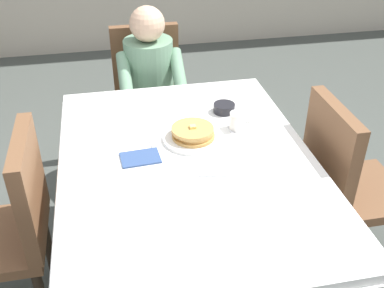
% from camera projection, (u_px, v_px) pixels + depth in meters
% --- Properties ---
extents(ground_plane, '(14.00, 14.00, 0.00)m').
position_uv_depth(ground_plane, '(189.00, 277.00, 2.40)').
color(ground_plane, '#474C47').
extents(dining_table_main, '(1.12, 1.52, 0.74)m').
position_uv_depth(dining_table_main, '(188.00, 177.00, 2.05)').
color(dining_table_main, white).
rests_on(dining_table_main, ground).
extents(chair_diner, '(0.44, 0.45, 0.93)m').
position_uv_depth(chair_diner, '(148.00, 89.00, 3.07)').
color(chair_diner, brown).
rests_on(chair_diner, ground).
extents(diner_person, '(0.40, 0.43, 1.12)m').
position_uv_depth(diner_person, '(150.00, 79.00, 2.87)').
color(diner_person, gray).
rests_on(diner_person, ground).
extents(chair_right_side, '(0.45, 0.44, 0.93)m').
position_uv_depth(chair_right_side, '(344.00, 178.00, 2.24)').
color(chair_right_side, brown).
rests_on(chair_right_side, ground).
extents(chair_left_side, '(0.45, 0.44, 0.93)m').
position_uv_depth(chair_left_side, '(13.00, 221.00, 1.99)').
color(chair_left_side, brown).
rests_on(chair_left_side, ground).
extents(plate_breakfast, '(0.28, 0.28, 0.02)m').
position_uv_depth(plate_breakfast, '(193.00, 138.00, 2.14)').
color(plate_breakfast, white).
rests_on(plate_breakfast, dining_table_main).
extents(breakfast_stack, '(0.20, 0.20, 0.06)m').
position_uv_depth(breakfast_stack, '(193.00, 132.00, 2.12)').
color(breakfast_stack, tan).
rests_on(breakfast_stack, plate_breakfast).
extents(cup_coffee, '(0.11, 0.08, 0.08)m').
position_uv_depth(cup_coffee, '(238.00, 121.00, 2.20)').
color(cup_coffee, white).
rests_on(cup_coffee, dining_table_main).
extents(bowl_butter, '(0.11, 0.11, 0.04)m').
position_uv_depth(bowl_butter, '(224.00, 108.00, 2.36)').
color(bowl_butter, black).
rests_on(bowl_butter, dining_table_main).
extents(fork_left_of_plate, '(0.03, 0.18, 0.00)m').
position_uv_depth(fork_left_of_plate, '(153.00, 146.00, 2.09)').
color(fork_left_of_plate, silver).
rests_on(fork_left_of_plate, dining_table_main).
extents(knife_right_of_plate, '(0.03, 0.20, 0.00)m').
position_uv_depth(knife_right_of_plate, '(233.00, 137.00, 2.16)').
color(knife_right_of_plate, silver).
rests_on(knife_right_of_plate, dining_table_main).
extents(spoon_near_edge, '(0.15, 0.05, 0.00)m').
position_uv_depth(spoon_near_edge, '(217.00, 175.00, 1.90)').
color(spoon_near_edge, silver).
rests_on(spoon_near_edge, dining_table_main).
extents(napkin_folded, '(0.18, 0.13, 0.01)m').
position_uv_depth(napkin_folded, '(140.00, 158.00, 2.01)').
color(napkin_folded, '#334C7F').
rests_on(napkin_folded, dining_table_main).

